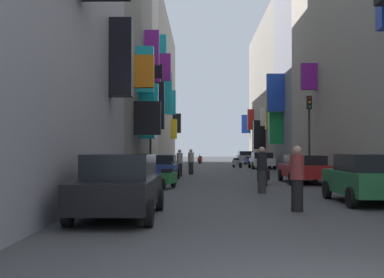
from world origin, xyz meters
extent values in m
plane|color=#424244|center=(0.00, 30.00, 0.00)|extent=(140.00, 140.00, 0.00)
cube|color=black|center=(-4.59, 12.78, 5.05)|extent=(0.83, 0.60, 2.88)
cube|color=orange|center=(-4.38, 16.75, 5.18)|extent=(1.25, 0.40, 1.46)
cube|color=#19B2BF|center=(-4.49, 21.58, 3.95)|extent=(1.03, 0.57, 2.64)
cube|color=#19B2BF|center=(-4.56, 21.35, 3.69)|extent=(0.87, 0.55, 2.88)
cube|color=black|center=(-4.33, 19.35, 3.23)|extent=(1.35, 0.52, 1.68)
cube|color=#19B2BF|center=(-4.55, 20.15, 5.83)|extent=(0.90, 0.39, 2.42)
cube|color=slate|center=(-8.00, 25.32, 10.23)|extent=(6.00, 5.95, 20.47)
cube|color=black|center=(-4.41, 24.01, 4.28)|extent=(1.18, 0.59, 2.82)
cube|color=black|center=(-4.57, 26.88, 5.73)|extent=(0.86, 0.38, 3.06)
cube|color=purple|center=(-4.56, 23.86, 7.76)|extent=(0.87, 0.45, 2.07)
cube|color=purple|center=(-4.61, 26.16, 5.46)|extent=(0.78, 0.58, 1.50)
cube|color=#B2A899|center=(-8.00, 30.87, 9.14)|extent=(6.00, 5.15, 18.28)
cube|color=#19B2BF|center=(-4.42, 32.39, 6.15)|extent=(1.15, 0.37, 2.88)
cube|color=#19B2BF|center=(-4.53, 29.55, 8.47)|extent=(0.93, 0.59, 2.78)
cube|color=purple|center=(-4.38, 29.52, 7.54)|extent=(1.24, 0.56, 1.92)
cube|color=gray|center=(-8.00, 46.72, 7.74)|extent=(6.00, 26.55, 15.48)
cube|color=yellow|center=(-4.67, 51.01, 4.00)|extent=(0.67, 0.46, 2.28)
cube|color=#19B2BF|center=(-4.41, 37.79, 5.82)|extent=(1.18, 0.38, 2.14)
cube|color=black|center=(-4.50, 54.41, 4.84)|extent=(0.99, 0.61, 2.38)
cube|color=purple|center=(4.55, 22.61, 5.81)|extent=(0.90, 0.37, 1.51)
cube|color=gray|center=(8.00, 34.21, 8.88)|extent=(6.00, 8.22, 17.75)
cube|color=blue|center=(4.32, 33.26, 6.14)|extent=(1.36, 0.56, 2.96)
cube|color=yellow|center=(4.45, 36.04, 4.68)|extent=(1.11, 0.56, 2.66)
cube|color=white|center=(4.50, 35.44, 5.08)|extent=(0.99, 0.43, 3.20)
cube|color=green|center=(4.44, 33.87, 3.35)|extent=(1.12, 0.50, 2.54)
cube|color=gray|center=(8.00, 49.16, 7.82)|extent=(6.00, 21.67, 15.65)
cube|color=red|center=(4.62, 54.80, 5.32)|extent=(0.76, 0.59, 2.53)
cube|color=black|center=(4.40, 44.24, 3.13)|extent=(1.19, 0.35, 2.95)
cube|color=white|center=(4.48, 39.77, 4.68)|extent=(1.04, 0.37, 1.73)
cube|color=green|center=(4.66, 49.29, 3.81)|extent=(0.68, 0.40, 2.06)
cube|color=blue|center=(4.44, 59.13, 4.99)|extent=(1.12, 0.45, 2.43)
cube|color=#B21E1E|center=(3.48, 19.12, 0.60)|extent=(1.81, 4.47, 0.61)
cube|color=black|center=(3.48, 18.89, 1.14)|extent=(1.60, 2.50, 0.46)
cylinder|color=black|center=(2.57, 20.59, 0.30)|extent=(0.18, 0.60, 0.60)
cylinder|color=black|center=(4.38, 20.59, 0.30)|extent=(0.18, 0.60, 0.60)
cylinder|color=black|center=(2.57, 17.64, 0.30)|extent=(0.18, 0.60, 0.60)
cylinder|color=black|center=(4.38, 17.64, 0.30)|extent=(0.18, 0.60, 0.60)
cube|color=#236638|center=(3.53, 10.20, 0.65)|extent=(1.83, 3.96, 0.69)
cube|color=black|center=(3.53, 10.00, 1.26)|extent=(1.61, 2.22, 0.53)
cylinder|color=black|center=(2.61, 11.51, 0.30)|extent=(0.18, 0.60, 0.60)
cylinder|color=black|center=(4.44, 11.51, 0.30)|extent=(0.18, 0.60, 0.60)
cylinder|color=black|center=(2.61, 8.89, 0.30)|extent=(0.18, 0.60, 0.60)
cube|color=black|center=(-3.66, 6.90, 0.63)|extent=(1.75, 4.28, 0.66)
cube|color=black|center=(-3.66, 7.12, 1.26)|extent=(1.54, 2.40, 0.59)
cylinder|color=black|center=(-2.79, 5.49, 0.30)|extent=(0.18, 0.60, 0.60)
cylinder|color=black|center=(-4.54, 5.49, 0.30)|extent=(0.18, 0.60, 0.60)
cylinder|color=black|center=(-2.79, 8.31, 0.30)|extent=(0.18, 0.60, 0.60)
cylinder|color=black|center=(-4.54, 8.31, 0.30)|extent=(0.18, 0.60, 0.60)
cube|color=#B7B7BC|center=(3.70, 52.08, 0.62)|extent=(1.72, 4.48, 0.65)
cube|color=black|center=(3.70, 51.85, 1.18)|extent=(1.52, 2.51, 0.47)
cylinder|color=black|center=(2.84, 53.56, 0.30)|extent=(0.18, 0.60, 0.60)
cylinder|color=black|center=(4.56, 53.56, 0.30)|extent=(0.18, 0.60, 0.60)
cylinder|color=black|center=(2.84, 50.60, 0.30)|extent=(0.18, 0.60, 0.60)
cylinder|color=black|center=(4.56, 50.60, 0.30)|extent=(0.18, 0.60, 0.60)
cube|color=white|center=(3.62, 36.44, 0.60)|extent=(1.77, 4.14, 0.60)
cube|color=black|center=(3.62, 36.23, 1.14)|extent=(1.56, 2.32, 0.48)
cylinder|color=black|center=(2.73, 37.80, 0.30)|extent=(0.18, 0.60, 0.60)
cylinder|color=black|center=(4.50, 37.80, 0.30)|extent=(0.18, 0.60, 0.60)
cylinder|color=black|center=(2.73, 35.07, 0.30)|extent=(0.18, 0.60, 0.60)
cylinder|color=black|center=(4.50, 35.07, 0.30)|extent=(0.18, 0.60, 0.60)
cube|color=navy|center=(-3.83, 20.48, 0.59)|extent=(1.84, 4.43, 0.59)
cube|color=black|center=(-3.83, 20.70, 1.13)|extent=(1.62, 2.48, 0.47)
cylinder|color=black|center=(-2.91, 19.02, 0.30)|extent=(0.18, 0.60, 0.60)
cylinder|color=black|center=(-4.75, 19.02, 0.30)|extent=(0.18, 0.60, 0.60)
cylinder|color=black|center=(-2.91, 21.94, 0.30)|extent=(0.18, 0.60, 0.60)
cylinder|color=black|center=(-4.75, 21.94, 0.30)|extent=(0.18, 0.60, 0.60)
cube|color=#2D4CAD|center=(3.40, 46.54, 0.46)|extent=(0.69, 1.18, 0.45)
cube|color=black|center=(3.45, 46.34, 0.77)|extent=(0.45, 0.62, 0.16)
cylinder|color=#4C4C51|center=(3.27, 47.07, 0.79)|extent=(0.12, 0.28, 0.68)
cylinder|color=black|center=(3.24, 47.21, 0.24)|extent=(0.21, 0.49, 0.48)
cylinder|color=black|center=(3.57, 45.87, 0.24)|extent=(0.21, 0.49, 0.48)
cube|color=#ADADB2|center=(1.65, 38.20, 0.46)|extent=(0.79, 1.28, 0.45)
cube|color=black|center=(1.58, 38.41, 0.77)|extent=(0.48, 0.63, 0.16)
cylinder|color=#4C4C51|center=(1.83, 37.63, 0.79)|extent=(0.14, 0.28, 0.68)
cylinder|color=black|center=(1.88, 37.49, 0.24)|extent=(0.25, 0.49, 0.48)
cylinder|color=black|center=(1.41, 38.91, 0.24)|extent=(0.25, 0.49, 0.48)
cube|color=#287F3D|center=(-3.01, 15.40, 0.46)|extent=(0.71, 1.23, 0.45)
cube|color=black|center=(-3.07, 15.19, 0.77)|extent=(0.45, 0.62, 0.16)
cylinder|color=#4C4C51|center=(-2.87, 15.96, 0.79)|extent=(0.13, 0.28, 0.68)
cylinder|color=black|center=(-2.83, 16.10, 0.24)|extent=(0.22, 0.49, 0.48)
cylinder|color=black|center=(-3.19, 14.70, 0.24)|extent=(0.22, 0.49, 0.48)
cube|color=black|center=(1.27, 17.54, 0.46)|extent=(0.73, 1.22, 0.45)
cube|color=black|center=(1.22, 17.33, 0.77)|extent=(0.46, 0.62, 0.16)
cylinder|color=#4C4C51|center=(1.42, 18.09, 0.79)|extent=(0.13, 0.28, 0.68)
cylinder|color=black|center=(1.46, 18.23, 0.24)|extent=(0.22, 0.49, 0.48)
cylinder|color=black|center=(1.08, 16.85, 0.24)|extent=(0.22, 0.49, 0.48)
cube|color=red|center=(-1.65, 50.21, 0.46)|extent=(0.56, 1.15, 0.45)
cube|color=black|center=(-1.63, 50.41, 0.77)|extent=(0.38, 0.59, 0.16)
cylinder|color=#4C4C51|center=(-1.72, 49.66, 0.79)|extent=(0.09, 0.28, 0.68)
cylinder|color=black|center=(-1.73, 49.53, 0.24)|extent=(0.15, 0.49, 0.48)
cylinder|color=black|center=(-1.57, 50.89, 0.24)|extent=(0.15, 0.49, 0.48)
cylinder|color=#252525|center=(-2.27, 26.92, 0.40)|extent=(0.41, 0.41, 0.81)
cylinder|color=#B2AD9E|center=(-2.27, 26.92, 1.13)|extent=(0.49, 0.49, 0.64)
sphere|color=tan|center=(-2.27, 26.92, 1.56)|extent=(0.22, 0.22, 0.22)
cylinder|color=black|center=(-2.92, 24.46, 0.40)|extent=(0.41, 0.41, 0.80)
cylinder|color=#B2AD9E|center=(-2.92, 24.46, 1.12)|extent=(0.49, 0.49, 0.64)
sphere|color=tan|center=(-2.92, 24.46, 1.55)|extent=(0.22, 0.22, 0.22)
cylinder|color=#333333|center=(0.69, 13.59, 0.43)|extent=(0.41, 0.41, 0.86)
cylinder|color=black|center=(0.69, 13.59, 1.20)|extent=(0.48, 0.48, 0.68)
sphere|color=tan|center=(0.69, 13.59, 1.65)|extent=(0.23, 0.23, 0.23)
cylinder|color=black|center=(0.93, 8.15, 0.43)|extent=(0.45, 0.45, 0.86)
cylinder|color=maroon|center=(0.93, 8.15, 1.19)|extent=(0.54, 0.54, 0.68)
sphere|color=tan|center=(0.93, 8.15, 1.65)|extent=(0.23, 0.23, 0.23)
cylinder|color=#2D2D2D|center=(-4.57, 23.23, 1.78)|extent=(0.12, 0.12, 3.57)
cube|color=black|center=(-4.57, 23.23, 3.94)|extent=(0.26, 0.26, 0.75)
sphere|color=red|center=(-4.57, 23.09, 4.19)|extent=(0.14, 0.14, 0.14)
sphere|color=orange|center=(-4.57, 23.09, 3.94)|extent=(0.14, 0.14, 0.14)
sphere|color=green|center=(-4.57, 23.09, 3.69)|extent=(0.14, 0.14, 0.14)
cylinder|color=#2D2D2D|center=(4.55, 22.62, 1.98)|extent=(0.12, 0.12, 3.96)
cube|color=black|center=(4.55, 22.62, 4.33)|extent=(0.26, 0.26, 0.75)
sphere|color=red|center=(4.55, 22.48, 4.58)|extent=(0.14, 0.14, 0.14)
sphere|color=orange|center=(4.55, 22.48, 4.33)|extent=(0.14, 0.14, 0.14)
sphere|color=green|center=(4.55, 22.48, 4.08)|extent=(0.14, 0.14, 0.14)
camera|label=1|loc=(-1.69, -4.88, 1.69)|focal=45.08mm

